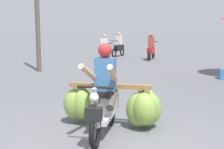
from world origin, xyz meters
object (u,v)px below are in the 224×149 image
motorbike_main_loaded (115,103)px  motorbike_distant_ahead_left (105,52)px  motorbike_distant_far_ahead (151,49)px  utility_pole (37,0)px  motorbike_distant_ahead_right (119,47)px

motorbike_main_loaded → motorbike_distant_ahead_left: motorbike_main_loaded is taller
motorbike_main_loaded → motorbike_distant_ahead_left: bearing=100.1°
motorbike_distant_ahead_left → motorbike_distant_far_ahead: same height
motorbike_distant_far_ahead → utility_pole: 6.73m
motorbike_main_loaded → utility_pole: bearing=120.5°
motorbike_main_loaded → motorbike_distant_ahead_left: (-1.65, 9.32, 0.10)m
motorbike_distant_ahead_left → motorbike_distant_ahead_right: same height
utility_pole → motorbike_distant_ahead_left: bearing=51.3°
motorbike_main_loaded → motorbike_distant_ahead_left: 9.46m
motorbike_main_loaded → utility_pole: (-3.86, 6.56, 2.31)m
utility_pole → motorbike_distant_ahead_right: bearing=67.6°
motorbike_distant_far_ahead → motorbike_distant_ahead_left: bearing=-138.6°
motorbike_main_loaded → motorbike_distant_far_ahead: 11.21m
motorbike_main_loaded → motorbike_distant_ahead_right: bearing=96.2°
motorbike_main_loaded → motorbike_distant_far_ahead: bearing=87.5°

